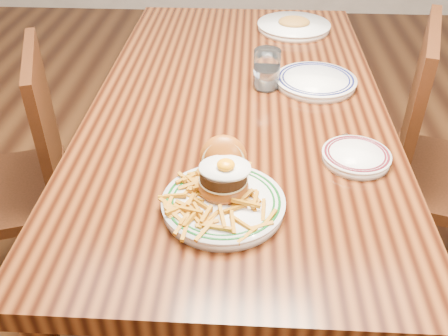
# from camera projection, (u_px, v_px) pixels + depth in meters

# --- Properties ---
(floor) EXTENTS (6.00, 6.00, 0.00)m
(floor) POSITION_uv_depth(u_px,v_px,m) (235.00, 271.00, 1.92)
(floor) COLOR black
(floor) RESTS_ON ground
(table) EXTENTS (0.85, 1.60, 0.75)m
(table) POSITION_uv_depth(u_px,v_px,m) (238.00, 123.00, 1.53)
(table) COLOR black
(table) RESTS_ON floor
(chair_left) EXTENTS (0.53, 0.53, 0.89)m
(chair_left) POSITION_uv_depth(u_px,v_px,m) (19.00, 177.00, 1.62)
(chair_left) COLOR #431D0D
(chair_left) RESTS_ON floor
(chair_right) EXTENTS (0.55, 0.55, 0.95)m
(chair_right) POSITION_uv_depth(u_px,v_px,m) (442.00, 165.00, 1.62)
(chair_right) COLOR #431D0D
(chair_right) RESTS_ON floor
(main_plate) EXTENTS (0.26, 0.27, 0.13)m
(main_plate) POSITION_uv_depth(u_px,v_px,m) (223.00, 192.00, 1.06)
(main_plate) COLOR white
(main_plate) RESTS_ON table
(side_plate) EXTENTS (0.17, 0.18, 0.03)m
(side_plate) POSITION_uv_depth(u_px,v_px,m) (356.00, 156.00, 1.21)
(side_plate) COLOR white
(side_plate) RESTS_ON table
(rear_plate) EXTENTS (0.25, 0.25, 0.03)m
(rear_plate) POSITION_uv_depth(u_px,v_px,m) (316.00, 81.00, 1.54)
(rear_plate) COLOR white
(rear_plate) RESTS_ON table
(water_glass) EXTENTS (0.08, 0.08, 0.12)m
(water_glass) POSITION_uv_depth(u_px,v_px,m) (267.00, 72.00, 1.50)
(water_glass) COLOR white
(water_glass) RESTS_ON table
(far_plate) EXTENTS (0.28, 0.28, 0.05)m
(far_plate) POSITION_uv_depth(u_px,v_px,m) (294.00, 26.00, 1.91)
(far_plate) COLOR white
(far_plate) RESTS_ON table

